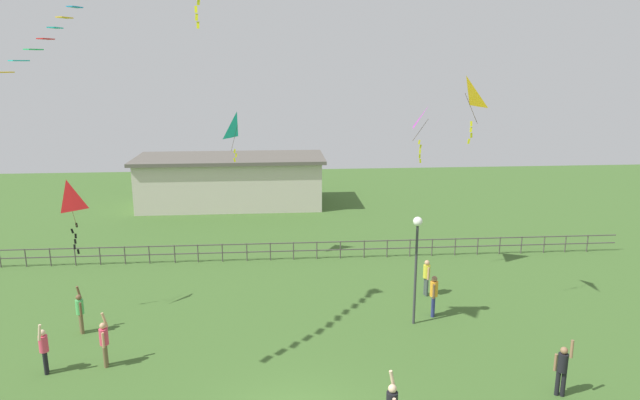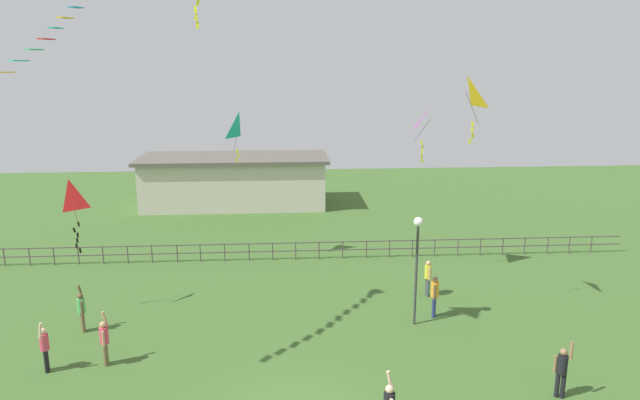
{
  "view_description": "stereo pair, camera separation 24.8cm",
  "coord_description": "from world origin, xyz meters",
  "px_view_note": "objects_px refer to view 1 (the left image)",
  "views": [
    {
      "loc": [
        -0.43,
        -13.91,
        9.94
      ],
      "look_at": [
        1.12,
        5.28,
        5.29
      ],
      "focal_mm": 31.57,
      "sensor_mm": 36.0,
      "label": 1
    },
    {
      "loc": [
        -0.18,
        -13.93,
        9.94
      ],
      "look_at": [
        1.12,
        5.28,
        5.29
      ],
      "focal_mm": 31.57,
      "sensor_mm": 36.0,
      "label": 2
    }
  ],
  "objects_px": {
    "person_4": "(426,275)",
    "kite_1": "(465,95)",
    "person_1": "(562,367)",
    "person_2": "(80,310)",
    "kite_0": "(68,199)",
    "kite_4": "(237,127)",
    "person_0": "(434,293)",
    "person_5": "(104,341)",
    "kite_2": "(428,121)",
    "person_3": "(44,348)",
    "lamppost": "(417,247)"
  },
  "relations": [
    {
      "from": "person_4",
      "to": "kite_0",
      "type": "relative_size",
      "value": 0.55
    },
    {
      "from": "person_0",
      "to": "person_4",
      "type": "bearing_deg",
      "value": 82.7
    },
    {
      "from": "person_3",
      "to": "person_5",
      "type": "distance_m",
      "value": 1.87
    },
    {
      "from": "person_1",
      "to": "person_0",
      "type": "bearing_deg",
      "value": 111.89
    },
    {
      "from": "lamppost",
      "to": "person_3",
      "type": "bearing_deg",
      "value": -168.49
    },
    {
      "from": "person_4",
      "to": "kite_4",
      "type": "bearing_deg",
      "value": 149.93
    },
    {
      "from": "person_2",
      "to": "kite_4",
      "type": "xyz_separation_m",
      "value": [
        5.64,
        7.3,
        6.1
      ]
    },
    {
      "from": "person_3",
      "to": "lamppost",
      "type": "bearing_deg",
      "value": 11.51
    },
    {
      "from": "lamppost",
      "to": "person_3",
      "type": "height_order",
      "value": "lamppost"
    },
    {
      "from": "person_5",
      "to": "person_3",
      "type": "bearing_deg",
      "value": -170.46
    },
    {
      "from": "lamppost",
      "to": "kite_0",
      "type": "bearing_deg",
      "value": 170.78
    },
    {
      "from": "person_0",
      "to": "person_5",
      "type": "height_order",
      "value": "person_5"
    },
    {
      "from": "lamppost",
      "to": "kite_4",
      "type": "height_order",
      "value": "kite_4"
    },
    {
      "from": "person_4",
      "to": "kite_1",
      "type": "distance_m",
      "value": 8.17
    },
    {
      "from": "lamppost",
      "to": "kite_1",
      "type": "bearing_deg",
      "value": 22.78
    },
    {
      "from": "kite_0",
      "to": "kite_1",
      "type": "height_order",
      "value": "kite_1"
    },
    {
      "from": "person_0",
      "to": "kite_0",
      "type": "bearing_deg",
      "value": 173.73
    },
    {
      "from": "person_0",
      "to": "person_5",
      "type": "xyz_separation_m",
      "value": [
        -12.09,
        -2.94,
        -0.05
      ]
    },
    {
      "from": "person_1",
      "to": "kite_0",
      "type": "bearing_deg",
      "value": 156.1
    },
    {
      "from": "lamppost",
      "to": "kite_4",
      "type": "xyz_separation_m",
      "value": [
        -7.13,
        7.53,
        3.84
      ]
    },
    {
      "from": "person_3",
      "to": "person_5",
      "type": "height_order",
      "value": "person_5"
    },
    {
      "from": "person_2",
      "to": "person_3",
      "type": "xyz_separation_m",
      "value": [
        -0.22,
        -2.87,
        0.01
      ]
    },
    {
      "from": "person_5",
      "to": "person_0",
      "type": "bearing_deg",
      "value": 13.67
    },
    {
      "from": "person_2",
      "to": "person_5",
      "type": "bearing_deg",
      "value": -57.75
    },
    {
      "from": "kite_1",
      "to": "kite_2",
      "type": "bearing_deg",
      "value": 92.48
    },
    {
      "from": "lamppost",
      "to": "kite_2",
      "type": "relative_size",
      "value": 1.7
    },
    {
      "from": "person_2",
      "to": "kite_0",
      "type": "bearing_deg",
      "value": 109.91
    },
    {
      "from": "person_0",
      "to": "person_3",
      "type": "height_order",
      "value": "person_3"
    },
    {
      "from": "lamppost",
      "to": "person_1",
      "type": "bearing_deg",
      "value": -57.9
    },
    {
      "from": "person_1",
      "to": "kite_4",
      "type": "distance_m",
      "value": 17.56
    },
    {
      "from": "lamppost",
      "to": "kite_4",
      "type": "relative_size",
      "value": 1.77
    },
    {
      "from": "person_1",
      "to": "person_2",
      "type": "relative_size",
      "value": 1.05
    },
    {
      "from": "person_5",
      "to": "kite_4",
      "type": "relative_size",
      "value": 0.76
    },
    {
      "from": "person_1",
      "to": "kite_1",
      "type": "relative_size",
      "value": 0.77
    },
    {
      "from": "person_2",
      "to": "kite_2",
      "type": "height_order",
      "value": "kite_2"
    },
    {
      "from": "person_0",
      "to": "kite_4",
      "type": "height_order",
      "value": "kite_4"
    },
    {
      "from": "person_4",
      "to": "person_0",
      "type": "bearing_deg",
      "value": -97.3
    },
    {
      "from": "person_1",
      "to": "kite_0",
      "type": "distance_m",
      "value": 18.74
    },
    {
      "from": "person_3",
      "to": "kite_4",
      "type": "distance_m",
      "value": 13.23
    },
    {
      "from": "kite_0",
      "to": "kite_4",
      "type": "relative_size",
      "value": 1.19
    },
    {
      "from": "person_5",
      "to": "kite_0",
      "type": "xyz_separation_m",
      "value": [
        -2.33,
        4.53,
        3.86
      ]
    },
    {
      "from": "kite_2",
      "to": "lamppost",
      "type": "bearing_deg",
      "value": -107.65
    },
    {
      "from": "person_4",
      "to": "person_5",
      "type": "relative_size",
      "value": 0.88
    },
    {
      "from": "person_4",
      "to": "kite_2",
      "type": "xyz_separation_m",
      "value": [
        0.41,
        2.39,
        6.53
      ]
    },
    {
      "from": "kite_1",
      "to": "kite_2",
      "type": "xyz_separation_m",
      "value": [
        -0.19,
        4.33,
        -1.38
      ]
    },
    {
      "from": "lamppost",
      "to": "kite_0",
      "type": "relative_size",
      "value": 1.48
    },
    {
      "from": "person_1",
      "to": "person_3",
      "type": "xyz_separation_m",
      "value": [
        -16.29,
        2.6,
        -0.04
      ]
    },
    {
      "from": "person_0",
      "to": "person_2",
      "type": "distance_m",
      "value": 13.72
    },
    {
      "from": "person_5",
      "to": "kite_4",
      "type": "distance_m",
      "value": 12.27
    },
    {
      "from": "person_2",
      "to": "kite_4",
      "type": "distance_m",
      "value": 11.06
    }
  ]
}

